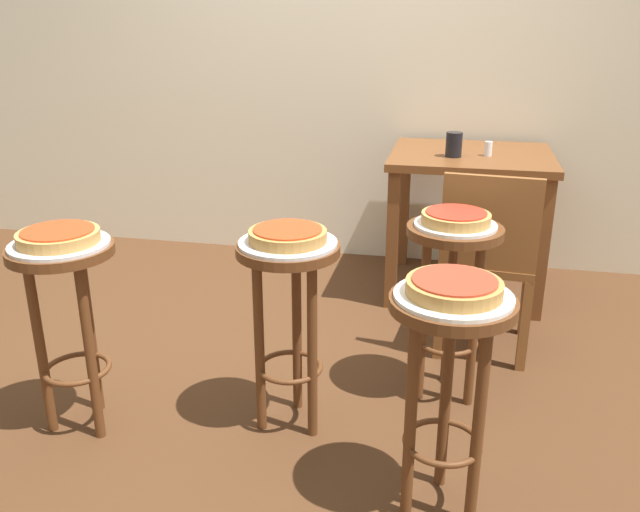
% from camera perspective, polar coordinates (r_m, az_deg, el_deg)
% --- Properties ---
extents(ground_plane, '(6.00, 6.00, 0.00)m').
position_cam_1_polar(ground_plane, '(2.89, -3.91, -10.40)').
color(ground_plane, '#4C2D19').
extents(back_wall, '(6.00, 0.10, 3.00)m').
position_cam_1_polar(back_wall, '(4.10, 2.19, 20.60)').
color(back_wall, beige).
rests_on(back_wall, ground_plane).
extents(stool_foreground, '(0.36, 0.36, 0.72)m').
position_cam_1_polar(stool_foreground, '(1.99, 10.95, -8.72)').
color(stool_foreground, '#5B3319').
rests_on(stool_foreground, ground_plane).
extents(serving_plate_foreground, '(0.34, 0.34, 0.01)m').
position_cam_1_polar(serving_plate_foreground, '(1.90, 11.34, -3.40)').
color(serving_plate_foreground, white).
rests_on(serving_plate_foreground, stool_foreground).
extents(pizza_foreground, '(0.27, 0.27, 0.05)m').
position_cam_1_polar(pizza_foreground, '(1.89, 11.40, -2.61)').
color(pizza_foreground, '#B78442').
rests_on(pizza_foreground, serving_plate_foreground).
extents(stool_middle, '(0.36, 0.36, 0.72)m').
position_cam_1_polar(stool_middle, '(2.52, -20.80, -3.38)').
color(stool_middle, '#5B3319').
rests_on(stool_middle, ground_plane).
extents(serving_plate_middle, '(0.34, 0.34, 0.01)m').
position_cam_1_polar(serving_plate_middle, '(2.45, -21.38, 0.95)').
color(serving_plate_middle, silver).
rests_on(serving_plate_middle, stool_middle).
extents(pizza_middle, '(0.28, 0.28, 0.05)m').
position_cam_1_polar(pizza_middle, '(2.44, -21.47, 1.58)').
color(pizza_middle, tan).
rests_on(pizza_middle, serving_plate_middle).
extents(stool_leftside, '(0.36, 0.36, 0.72)m').
position_cam_1_polar(stool_leftside, '(2.37, -2.69, -3.49)').
color(stool_leftside, '#5B3319').
rests_on(stool_leftside, ground_plane).
extents(serving_plate_leftside, '(0.34, 0.34, 0.01)m').
position_cam_1_polar(serving_plate_leftside, '(2.29, -2.77, 1.12)').
color(serving_plate_leftside, silver).
rests_on(serving_plate_leftside, stool_leftside).
extents(pizza_leftside, '(0.27, 0.27, 0.05)m').
position_cam_1_polar(pizza_leftside, '(2.28, -2.78, 1.80)').
color(pizza_leftside, '#B78442').
rests_on(pizza_leftside, serving_plate_leftside).
extents(stool_rear, '(0.36, 0.36, 0.72)m').
position_cam_1_polar(stool_rear, '(2.60, 11.20, -1.61)').
color(stool_rear, '#5B3319').
rests_on(stool_rear, ground_plane).
extents(serving_plate_rear, '(0.31, 0.31, 0.01)m').
position_cam_1_polar(serving_plate_rear, '(2.54, 11.51, 2.62)').
color(serving_plate_rear, silver).
rests_on(serving_plate_rear, stool_rear).
extents(pizza_rear, '(0.26, 0.26, 0.05)m').
position_cam_1_polar(pizza_rear, '(2.53, 11.55, 3.23)').
color(pizza_rear, tan).
rests_on(pizza_rear, serving_plate_rear).
extents(dining_table, '(0.84, 0.75, 0.77)m').
position_cam_1_polar(dining_table, '(3.66, 12.70, 6.55)').
color(dining_table, brown).
rests_on(dining_table, ground_plane).
extents(cup_near_edge, '(0.08, 0.08, 0.13)m').
position_cam_1_polar(cup_near_edge, '(3.50, 11.38, 9.33)').
color(cup_near_edge, black).
rests_on(cup_near_edge, dining_table).
extents(condiment_shaker, '(0.04, 0.04, 0.07)m').
position_cam_1_polar(condiment_shaker, '(3.57, 14.19, 8.88)').
color(condiment_shaker, white).
rests_on(condiment_shaker, dining_table).
extents(wooden_chair, '(0.44, 0.44, 0.85)m').
position_cam_1_polar(wooden_chair, '(3.00, 14.20, -0.01)').
color(wooden_chair, brown).
rests_on(wooden_chair, ground_plane).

